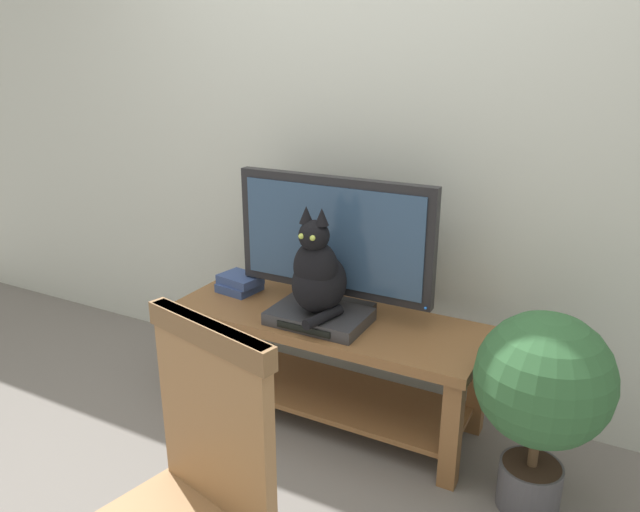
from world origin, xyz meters
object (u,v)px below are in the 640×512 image
wooden_chair (185,496)px  potted_plant (542,389)px  media_box (319,317)px  tv_stand (325,347)px  book_stack (240,283)px  tv (333,241)px  cat (318,274)px

wooden_chair → potted_plant: bearing=57.1°
media_box → potted_plant: bearing=-6.4°
tv_stand → wooden_chair: 1.29m
potted_plant → book_stack: bearing=170.7°
book_stack → potted_plant: 1.47m
tv_stand → tv: bearing=90.0°
tv_stand → media_box: bearing=-83.7°
tv → wooden_chair: tv is taller
book_stack → media_box: bearing=-14.6°
media_box → wooden_chair: wooden_chair is taller
cat → book_stack: (-0.51, 0.15, -0.19)m
tv → potted_plant: bearing=-14.8°
tv_stand → tv: 0.49m
media_box → potted_plant: (0.94, -0.11, -0.03)m
potted_plant → tv_stand: bearing=169.4°
book_stack → potted_plant: bearing=-9.3°
tv_stand → potted_plant: size_ratio=1.79×
tv_stand → tv: size_ratio=1.52×
tv → cat: size_ratio=1.96×
tv_stand → potted_plant: potted_plant is taller
tv → media_box: 0.33m
tv_stand → media_box: (0.01, -0.07, 0.18)m
wooden_chair → media_box: bearing=102.0°
potted_plant → cat: bearing=174.5°
tv → media_box: tv is taller
wooden_chair → potted_plant: (0.69, 1.06, -0.08)m
media_box → wooden_chair: 1.20m
media_box → book_stack: book_stack is taller
tv_stand → book_stack: book_stack is taller
cat → tv: bearing=93.2°
book_stack → potted_plant: (1.45, -0.24, -0.04)m
book_stack → tv_stand: bearing=-7.0°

